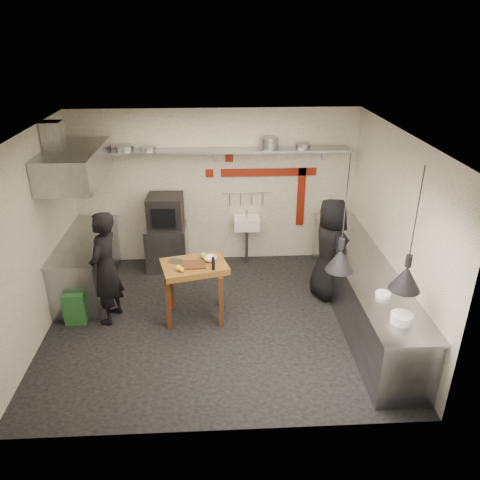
{
  "coord_description": "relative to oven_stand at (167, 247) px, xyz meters",
  "views": [
    {
      "loc": [
        0.01,
        -5.9,
        4.09
      ],
      "look_at": [
        0.34,
        0.3,
        1.2
      ],
      "focal_mm": 35.0,
      "sensor_mm": 36.0,
      "label": 1
    }
  ],
  "objects": [
    {
      "name": "stock_pot",
      "position": [
        1.82,
        0.13,
        1.84
      ],
      "size": [
        0.34,
        0.34,
        0.2
      ],
      "primitive_type": "cylinder",
      "rotation": [
        0.0,
        0.0,
        0.12
      ],
      "color": "gray",
      "rests_on": "back_shelf"
    },
    {
      "name": "pan_right",
      "position": [
        2.4,
        0.13,
        1.78
      ],
      "size": [
        0.29,
        0.29,
        0.08
      ],
      "primitive_type": "cylinder",
      "rotation": [
        0.0,
        0.0,
        -0.13
      ],
      "color": "gray",
      "rests_on": "back_shelf"
    },
    {
      "name": "counter_right_top",
      "position": [
        3.05,
        -1.79,
        0.52
      ],
      "size": [
        0.76,
        3.9,
        0.03
      ],
      "primitive_type": "cube",
      "color": "gray",
      "rests_on": "counter_right"
    },
    {
      "name": "hand_sink",
      "position": [
        1.45,
        0.13,
        0.38
      ],
      "size": [
        0.46,
        0.34,
        0.22
      ],
      "primitive_type": "cube",
      "color": "white",
      "rests_on": "wall_back"
    },
    {
      "name": "oven_stand",
      "position": [
        0.0,
        0.0,
        0.0
      ],
      "size": [
        0.74,
        0.67,
        0.8
      ],
      "primitive_type": "cube",
      "rotation": [
        0.0,
        0.0,
        -0.03
      ],
      "color": "gray",
      "rests_on": "floor"
    },
    {
      "name": "red_band_horiz",
      "position": [
        1.85,
        0.29,
        1.28
      ],
      "size": [
        1.7,
        0.02,
        0.14
      ],
      "primitive_type": "cube",
      "color": "maroon",
      "rests_on": "wall_back"
    },
    {
      "name": "green_bin",
      "position": [
        -1.23,
        -1.65,
        -0.15
      ],
      "size": [
        0.33,
        0.33,
        0.5
      ],
      "primitive_type": "cube",
      "rotation": [
        0.0,
        0.0,
        0.05
      ],
      "color": "#245E2A",
      "rests_on": "floor"
    },
    {
      "name": "small_bowl_right",
      "position": [
        3.0,
        -2.7,
        0.56
      ],
      "size": [
        0.24,
        0.24,
        0.05
      ],
      "primitive_type": "cylinder",
      "rotation": [
        0.0,
        0.0,
        0.23
      ],
      "color": "white",
      "rests_on": "counter_right_top"
    },
    {
      "name": "oven_glass",
      "position": [
        0.01,
        -0.33,
        0.69
      ],
      "size": [
        0.4,
        0.03,
        0.34
      ],
      "primitive_type": "cube",
      "rotation": [
        0.0,
        0.0,
        -0.03
      ],
      "color": "black",
      "rests_on": "oven_door"
    },
    {
      "name": "back_shelf",
      "position": [
        0.9,
        0.13,
        1.72
      ],
      "size": [
        4.6,
        0.34,
        0.04
      ],
      "primitive_type": "cube",
      "color": "gray",
      "rests_on": "wall_back"
    },
    {
      "name": "wall_back",
      "position": [
        0.9,
        0.31,
        1.0
      ],
      "size": [
        5.0,
        0.04,
        2.8
      ],
      "primitive_type": "cube",
      "color": "silver",
      "rests_on": "floor"
    },
    {
      "name": "counter_left",
      "position": [
        -1.25,
        -0.74,
        0.05
      ],
      "size": [
        0.7,
        1.9,
        0.9
      ],
      "primitive_type": "cube",
      "color": "gray",
      "rests_on": "floor"
    },
    {
      "name": "floor",
      "position": [
        0.9,
        -1.79,
        -0.4
      ],
      "size": [
        5.0,
        5.0,
        0.0
      ],
      "primitive_type": "plane",
      "color": "black",
      "rests_on": "ground"
    },
    {
      "name": "chef_left",
      "position": [
        -0.72,
        -1.65,
        0.47
      ],
      "size": [
        0.55,
        0.71,
        1.73
      ],
      "primitive_type": "imported",
      "rotation": [
        0.0,
        0.0,
        -1.8
      ],
      "color": "black",
      "rests_on": "floor"
    },
    {
      "name": "veg_ball",
      "position": [
        0.69,
        -1.52,
        0.57
      ],
      "size": [
        0.11,
        0.11,
        0.1
      ],
      "primitive_type": "sphere",
      "rotation": [
        0.0,
        0.0,
        0.11
      ],
      "color": "#689C3E",
      "rests_on": "prep_table"
    },
    {
      "name": "pepper_mill",
      "position": [
        0.84,
        -1.87,
        0.62
      ],
      "size": [
        0.06,
        0.06,
        0.2
      ],
      "primitive_type": "cylinder",
      "rotation": [
        0.0,
        0.0,
        0.16
      ],
      "color": "black",
      "rests_on": "prep_table"
    },
    {
      "name": "chef_right",
      "position": [
        2.68,
        -1.14,
        0.44
      ],
      "size": [
        0.69,
        0.91,
        1.68
      ],
      "primitive_type": "imported",
      "rotation": [
        0.0,
        0.0,
        1.78
      ],
      "color": "black",
      "rests_on": "floor"
    },
    {
      "name": "red_tile_a",
      "position": [
        1.15,
        0.29,
        1.55
      ],
      "size": [
        0.14,
        0.02,
        0.14
      ],
      "primitive_type": "cube",
      "color": "maroon",
      "rests_on": "wall_back"
    },
    {
      "name": "wall_front",
      "position": [
        0.9,
        -3.89,
        1.0
      ],
      "size": [
        5.0,
        0.04,
        2.8
      ],
      "primitive_type": "cube",
      "color": "silver",
      "rests_on": "floor"
    },
    {
      "name": "wall_right",
      "position": [
        3.4,
        -1.79,
        1.0
      ],
      "size": [
        0.04,
        4.2,
        2.8
      ],
      "primitive_type": "cube",
      "color": "silver",
      "rests_on": "floor"
    },
    {
      "name": "combi_oven",
      "position": [
        0.01,
        -0.01,
        0.69
      ],
      "size": [
        0.62,
        0.58,
        0.58
      ],
      "primitive_type": "cube",
      "rotation": [
        0.0,
        0.0,
        -0.03
      ],
      "color": "black",
      "rests_on": "oven_stand"
    },
    {
      "name": "steel_tray",
      "position": [
        0.3,
        -1.6,
        0.54
      ],
      "size": [
        0.22,
        0.18,
        0.03
      ],
      "primitive_type": "cube",
      "rotation": [
        0.0,
        0.0,
        -0.31
      ],
      "color": "gray",
      "rests_on": "prep_table"
    },
    {
      "name": "cutting_board",
      "position": [
        0.55,
        -1.73,
        0.53
      ],
      "size": [
        0.38,
        0.27,
        0.02
      ],
      "primitive_type": "cube",
      "rotation": [
        0.0,
        0.0,
        0.05
      ],
      "color": "#542D17",
      "rests_on": "prep_table"
    },
    {
      "name": "ceiling",
      "position": [
        0.9,
        -1.79,
        2.4
      ],
      "size": [
        5.0,
        5.0,
        0.0
      ],
      "primitive_type": "plane",
      "color": "silver",
      "rests_on": "floor"
    },
    {
      "name": "oven_door",
      "position": [
        0.07,
        -0.27,
        0.69
      ],
      "size": [
        0.49,
        0.04,
        0.46
      ],
      "primitive_type": "cube",
      "rotation": [
        0.0,
        0.0,
        -0.03
      ],
      "color": "maroon",
      "rests_on": "combi_oven"
    },
    {
      "name": "red_tile_b",
      "position": [
        0.8,
        0.29,
        1.28
      ],
      "size": [
        0.14,
        0.02,
        0.14
      ],
      "primitive_type": "cube",
      "color": "maroon",
      "rests_on": "wall_back"
    },
    {
      "name": "heat_lamp_near",
      "position": [
        2.38,
        -2.74,
        1.67
      ],
      "size": [
        0.36,
        0.36,
        1.45
      ],
      "primitive_type": null,
      "rotation": [
        0.0,
        0.0,
        0.06
      ],
      "color": "black",
      "rests_on": "ceiling"
    },
    {
      "name": "plate_stack",
      "position": [
        3.02,
        -3.28,
        0.59
      ],
      "size": [
        0.29,
        0.29,
        0.11
      ],
      "primitive_type": "cylinder",
      "rotation": [
        0.0,
        0.0,
        0.2
      ],
      "color": "white",
      "rests_on": "counter_right_top"
    },
    {
      "name": "counter_left_top",
      "position": [
        -1.25,
        -0.74,
        0.52
      ],
      "size": [
        0.76,
        2.0,
        0.03
      ],
      "primitive_type": "cube",
      "color": "gray",
      "rests_on": "counter_left"
    },
    {
      "name": "hood_duct",
      "position": [
        -1.45,
        -0.74,
        2.15
      ],
      "size": [
        0.28,
        0.28,
        0.5
      ],
      "primitive_type": "cube",
      "color": "gray",
      "rests_on": "ceiling"
    },
    {
      "name": "sink_tap",
      "position": [
        1.45,
        0.13,
        0.56
      ],
      "size": [
        0.03,
        0.03,
        0.14
      ],
      "primitive_type": "cylinder",
      "color": "gray",
      "rests_on": "hand_sink"
    },
    {
      "name": "wall_left",
      "position": [
        -1.6,
        -1.79,
        1.0
      ],
      "size": [
        0.04,
        4.2,
        2.8
      ],
      "primitive_type": "cube",
      "color": "silver",
      "rests_on": "floor"
    },
    {
      "name": "bowl",
      "position": [
        0.8,
        -1.59,
        0.55
      ],
      "size": [
        0.24,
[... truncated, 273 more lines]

